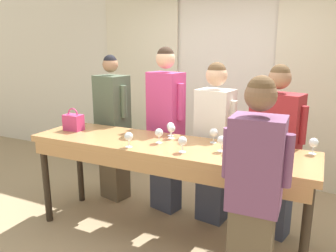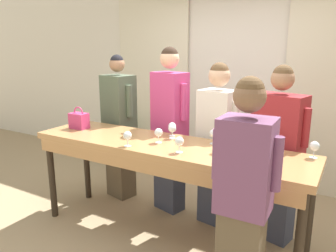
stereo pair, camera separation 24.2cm
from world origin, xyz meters
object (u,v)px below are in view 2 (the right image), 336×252
object	(u,v)px
wine_glass_center_right	(159,133)
host_pouring	(243,200)
wine_glass_center_left	(128,136)
wine_glass_back_left	(179,142)
wine_glass_front_left	(259,143)
wine_glass_by_bottle	(315,146)
wine_glass_back_mid	(266,141)
wine_glass_front_mid	(172,129)
wine_bottle	(243,151)
guest_pink_top	(170,129)
guest_cream_sweater	(217,143)
potted_plant	(115,137)
wine_glass_near_host	(172,127)
guest_striped_shirt	(276,154)
wine_glass_front_right	(219,142)
tasting_bar	(163,154)
wine_glass_back_right	(214,134)
guest_olive_jacket	(119,127)
handbag	(79,120)
wine_glass_center_mid	(228,144)

from	to	relation	value
wine_glass_center_right	host_pouring	xyz separation A→B (m)	(0.99, -0.54, -0.20)
wine_glass_center_left	wine_glass_back_left	distance (m)	0.50
wine_glass_front_left	wine_glass_by_bottle	bearing A→B (deg)	15.71
wine_glass_center_left	wine_glass_back_mid	xyz separation A→B (m)	(1.12, 0.48, 0.00)
wine_glass_front_mid	wine_glass_by_bottle	bearing A→B (deg)	3.61
wine_bottle	guest_pink_top	bearing A→B (deg)	144.35
wine_glass_back_left	guest_cream_sweater	distance (m)	0.74
wine_bottle	wine_glass_front_left	xyz separation A→B (m)	(0.02, 0.37, -0.02)
wine_glass_center_right	wine_glass_back_left	world-z (taller)	same
wine_glass_center_left	wine_bottle	bearing A→B (deg)	0.89
host_pouring	potted_plant	xyz separation A→B (m)	(-2.77, 2.05, -0.45)
wine_glass_near_host	guest_striped_shirt	xyz separation A→B (m)	(0.98, 0.28, -0.21)
wine_glass_back_left	wine_glass_by_bottle	distance (m)	1.10
wine_glass_front_right	tasting_bar	bearing A→B (deg)	-178.71
wine_glass_back_left	wine_glass_back_mid	xyz separation A→B (m)	(0.63, 0.40, 0.00)
wine_glass_back_mid	wine_glass_back_left	bearing A→B (deg)	-147.60
wine_glass_back_mid	host_pouring	distance (m)	0.81
potted_plant	guest_cream_sweater	bearing A→B (deg)	-24.10
wine_glass_by_bottle	host_pouring	world-z (taller)	host_pouring
wine_glass_back_mid	wine_glass_by_bottle	size ratio (longest dim) A/B	1.00
wine_glass_front_right	guest_cream_sweater	xyz separation A→B (m)	(-0.23, 0.54, -0.19)
wine_glass_back_right	guest_cream_sweater	size ratio (longest dim) A/B	0.08
wine_glass_near_host	guest_cream_sweater	xyz separation A→B (m)	(0.37, 0.28, -0.19)
wine_glass_back_mid	guest_pink_top	bearing A→B (deg)	164.70
wine_glass_back_left	wine_glass_front_left	bearing A→B (deg)	27.78
guest_striped_shirt	guest_cream_sweater	bearing A→B (deg)	-180.00
tasting_bar	potted_plant	distance (m)	2.42
wine_glass_front_right	wine_glass_back_right	bearing A→B (deg)	123.29
wine_glass_front_left	guest_striped_shirt	size ratio (longest dim) A/B	0.08
guest_olive_jacket	guest_striped_shirt	bearing A→B (deg)	-0.00
wine_glass_front_left	wine_glass_center_right	xyz separation A→B (m)	(-0.90, -0.16, -0.00)
tasting_bar	wine_glass_center_right	xyz separation A→B (m)	(-0.05, 0.00, 0.19)
wine_glass_front_mid	wine_glass_near_host	distance (m)	0.10
wine_glass_back_right	wine_glass_front_left	bearing A→B (deg)	-9.19
handbag	wine_glass_near_host	xyz separation A→B (m)	(1.04, 0.24, 0.01)
wine_glass_center_right	guest_striped_shirt	distance (m)	1.13
tasting_bar	wine_glass_back_mid	distance (m)	0.94
wine_glass_front_mid	wine_glass_center_mid	xyz separation A→B (m)	(0.65, -0.21, 0.00)
wine_glass_back_mid	guest_olive_jacket	world-z (taller)	guest_olive_jacket
wine_bottle	wine_glass_back_right	bearing A→B (deg)	133.23
wine_glass_front_right	guest_striped_shirt	world-z (taller)	guest_striped_shirt
wine_bottle	guest_olive_jacket	bearing A→B (deg)	156.65
guest_striped_shirt	wine_glass_center_left	bearing A→B (deg)	-145.71
wine_glass_front_left	wine_glass_front_mid	world-z (taller)	same
wine_glass_center_mid	potted_plant	world-z (taller)	wine_glass_center_mid
wine_glass_center_left	host_pouring	bearing A→B (deg)	-14.67
wine_glass_back_left	guest_cream_sweater	world-z (taller)	guest_cream_sweater
wine_glass_center_left	guest_olive_jacket	world-z (taller)	guest_olive_jacket
wine_bottle	wine_glass_center_right	distance (m)	0.90
wine_glass_center_left	wine_glass_center_mid	world-z (taller)	same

